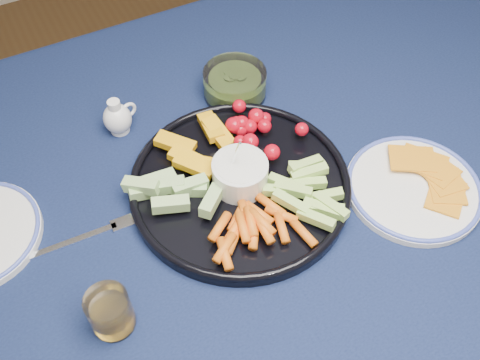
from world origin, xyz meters
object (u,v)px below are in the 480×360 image
creamer_pitcher (118,118)px  juice_tumbler (111,313)px  dining_table (255,189)px  crudite_platter (239,182)px  cheese_plate (414,186)px  pickle_bowl (235,85)px

creamer_pitcher → juice_tumbler: size_ratio=1.00×
dining_table → crudite_platter: bearing=-143.4°
dining_table → juice_tumbler: 0.41m
crudite_platter → creamer_pitcher: bearing=119.7°
crudite_platter → cheese_plate: 0.32m
creamer_pitcher → juice_tumbler: 0.41m
creamer_pitcher → cheese_plate: creamer_pitcher is taller
pickle_bowl → juice_tumbler: bearing=-137.4°
pickle_bowl → creamer_pitcher: bearing=176.4°
dining_table → creamer_pitcher: (-0.20, 0.20, 0.12)m
dining_table → cheese_plate: 0.31m
creamer_pitcher → pickle_bowl: (0.25, -0.02, -0.01)m
crudite_platter → cheese_plate: bearing=-28.1°
dining_table → pickle_bowl: bearing=74.7°
dining_table → crudite_platter: (-0.06, -0.04, 0.11)m
dining_table → cheese_plate: bearing=-41.5°
creamer_pitcher → cheese_plate: (0.42, -0.39, -0.02)m
dining_table → cheese_plate: size_ratio=6.80×
creamer_pitcher → pickle_bowl: creamer_pitcher is taller
creamer_pitcher → crudite_platter: bearing=-60.3°
creamer_pitcher → cheese_plate: bearing=-43.2°
crudite_platter → juice_tumbler: 0.32m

